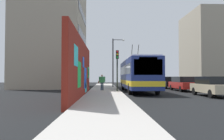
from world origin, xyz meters
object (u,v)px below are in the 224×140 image
Objects in this scene: parked_car_champagne at (212,86)px; traffic_light at (117,63)px; parked_car_black at (168,82)px; pedestrian_midblock at (102,81)px; parked_car_red at (183,83)px; street_lamp at (114,59)px; city_bus at (137,74)px.

traffic_light reaches higher than parked_car_champagne.
pedestrian_midblock is (-6.19, 8.88, 0.27)m from parked_car_black.
street_lamp is (6.49, 7.27, 3.16)m from parked_car_red.
city_bus is 2.42× the size of parked_car_red.
city_bus is 2.64m from traffic_light.
city_bus is 7.04× the size of pedestrian_midblock.
pedestrian_midblock is 0.24× the size of street_lamp.
street_lamp reaches higher than pedestrian_midblock.
parked_car_black is (6.43, -5.20, -1.02)m from city_bus.
parked_car_black is 1.05× the size of traffic_light.
city_bus is at bearing 100.12° from parked_car_red.
street_lamp is (0.99, 7.27, 3.17)m from parked_car_black.
pedestrian_midblock is at bearing 57.13° from parked_car_champagne.
pedestrian_midblock is 2.72m from traffic_light.
parked_car_red is at bearing -74.32° from traffic_light.
city_bus is 7.99m from street_lamp.
city_bus is 8.33m from parked_car_black.
parked_car_black is 10.83m from pedestrian_midblock.
traffic_light is at bearing 117.82° from city_bus.
parked_car_champagne is 6.42m from parked_car_red.
traffic_light is (-2.06, 7.35, 2.04)m from parked_car_red.
parked_car_black is (5.50, 0.00, -0.00)m from parked_car_red.
parked_car_black is 2.59× the size of pedestrian_midblock.
street_lamp is (7.42, 2.07, 2.15)m from city_bus.
street_lamp reaches higher than traffic_light.
city_bus is 1.72× the size of street_lamp.
street_lamp is (8.55, -0.08, 1.12)m from traffic_light.
parked_car_champagne is 8.79m from traffic_light.
traffic_light is at bearing 105.68° from parked_car_red.
pedestrian_midblock is at bearing 86.21° from city_bus.
street_lamp is at bearing -12.66° from pedestrian_midblock.
traffic_light is (-1.38, -1.53, 1.77)m from pedestrian_midblock.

